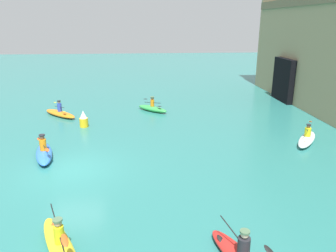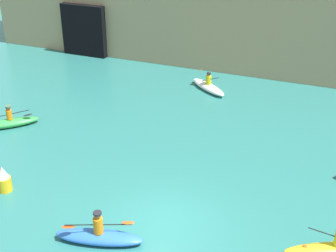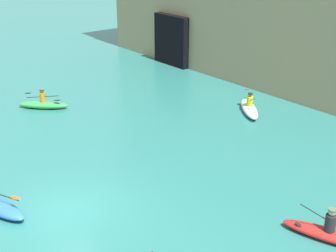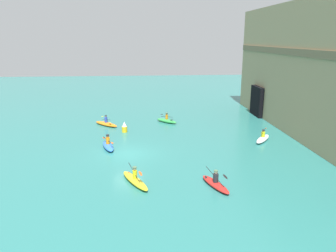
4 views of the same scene
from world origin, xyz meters
name	(u,v)px [view 4 (image 4 of 4)]	position (x,y,z in m)	size (l,w,h in m)	color
ground_plane	(128,154)	(0.00, 0.00, 0.00)	(120.00, 120.00, 0.00)	#28706B
kayak_yellow	(135,180)	(5.90, 0.68, 0.24)	(3.48, 2.17, 1.19)	yellow
kayak_orange	(106,124)	(-9.57, -2.75, 0.23)	(2.97, 3.02, 1.18)	orange
kayak_red	(215,183)	(6.90, 5.98, 0.24)	(3.10, 1.67, 1.17)	red
kayak_white	(263,138)	(-2.56, 12.72, 0.25)	(2.92, 2.47, 1.17)	white
kayak_blue	(108,145)	(-1.68, -1.81, 0.26)	(3.18, 1.57, 1.25)	blue
kayak_green	(167,120)	(-10.36, 4.14, 0.25)	(2.53, 2.54, 1.17)	green
marker_buoy	(124,127)	(-6.76, -0.57, 0.51)	(0.56, 0.56, 1.11)	yellow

